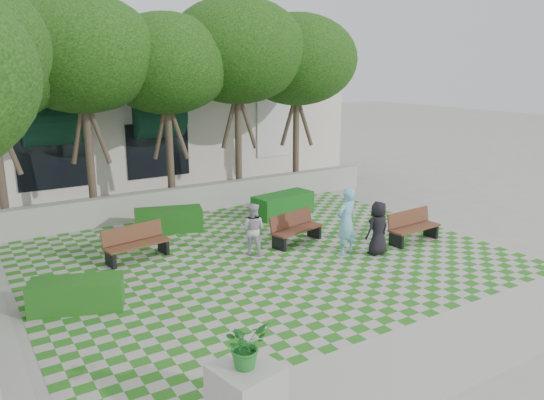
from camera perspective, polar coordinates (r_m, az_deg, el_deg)
ground at (r=13.36m, az=1.62°, el=-7.48°), size 90.00×90.00×0.00m
lawn at (r=14.14m, az=-0.64°, el=-6.18°), size 12.00×12.00×0.00m
sidewalk_south at (r=10.19m, az=17.03°, el=-15.52°), size 16.00×2.00×0.01m
retaining_wall at (r=18.45m, az=-9.12°, el=0.02°), size 15.00×0.36×0.90m
bench_east at (r=15.79m, az=14.89°, el=-2.83°), size 1.73×0.67×0.89m
bench_mid at (r=15.13m, az=2.54°, el=-3.11°), size 1.77×0.93×0.89m
bench_west at (r=14.34m, az=-14.41°, el=-4.55°), size 1.78×0.84×0.90m
hedge_midright at (r=17.88m, az=1.19°, el=-0.51°), size 2.25×1.18×0.75m
hedge_midleft at (r=16.51m, az=-11.06°, el=-2.13°), size 2.16×1.36×0.70m
hedge_west at (r=11.93m, az=-20.26°, el=-9.50°), size 2.01×1.36×0.65m
planter_front at (r=7.95m, az=-2.82°, el=-18.87°), size 1.01×1.01×1.53m
person_blue at (r=14.25m, az=8.01°, el=-2.30°), size 0.74×0.55×1.84m
person_dark at (r=14.43m, az=11.33°, el=-2.99°), size 0.74×0.51×1.47m
person_white at (r=14.16m, az=-2.08°, el=-3.15°), size 0.86×0.87×1.42m
tree_row at (r=17.01m, az=-15.39°, el=14.60°), size 17.70×13.40×7.41m
building at (r=25.72m, az=-14.40°, el=8.49°), size 18.00×8.92×5.15m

